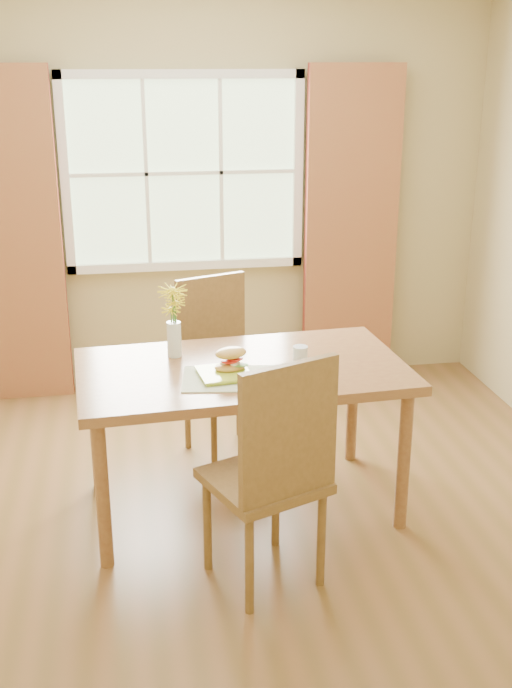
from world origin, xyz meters
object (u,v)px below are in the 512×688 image
at_px(chair_near, 276,467).
at_px(chair_far, 219,358).
at_px(dining_table, 242,381).
at_px(croissant_sandwich, 231,360).
at_px(water_glass, 300,357).
at_px(flower_vase, 173,312).

distance_m(chair_near, chair_far, 1.41).
distance_m(dining_table, croissant_sandwich, 0.20).
height_order(chair_far, water_glass, chair_far).
bearing_deg(water_glass, croissant_sandwich, -174.19).
relative_size(chair_far, croissant_sandwich, 5.79).
xyz_separation_m(chair_near, flower_vase, (-0.35, 0.91, 0.42)).
height_order(water_glass, flower_vase, flower_vase).
xyz_separation_m(dining_table, flower_vase, (-0.32, 0.20, 0.32)).
xyz_separation_m(dining_table, chair_far, (-0.03, 0.70, -0.13)).
relative_size(dining_table, flower_vase, 4.45).
height_order(dining_table, chair_far, chair_far).
bearing_deg(chair_far, chair_near, -107.53).
relative_size(croissant_sandwich, flower_vase, 0.48).
bearing_deg(flower_vase, chair_far, 60.37).
bearing_deg(chair_near, flower_vase, 89.06).
height_order(chair_near, croissant_sandwich, chair_near).
height_order(chair_far, croissant_sandwich, chair_far).
height_order(dining_table, croissant_sandwich, croissant_sandwich).
distance_m(dining_table, chair_near, 0.72).
bearing_deg(water_glass, dining_table, 167.59).
bearing_deg(flower_vase, dining_table, -32.41).
bearing_deg(dining_table, croissant_sandwich, -129.30).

